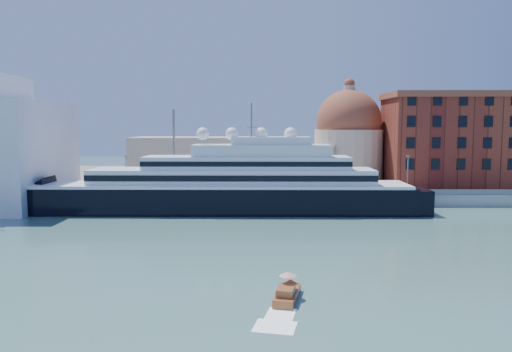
{
  "coord_description": "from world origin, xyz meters",
  "views": [
    {
      "loc": [
        -1.09,
        -74.66,
        17.06
      ],
      "look_at": [
        -2.08,
        18.0,
        7.66
      ],
      "focal_mm": 35.0,
      "sensor_mm": 36.0,
      "label": 1
    }
  ],
  "objects": [
    {
      "name": "water_taxi",
      "position": [
        1.45,
        -27.22,
        0.67
      ],
      "size": [
        3.12,
        6.16,
        2.79
      ],
      "rotation": [
        0.0,
        0.0,
        -0.21
      ],
      "color": "brown",
      "rests_on": "ground"
    },
    {
      "name": "church",
      "position": [
        6.39,
        57.72,
        10.91
      ],
      "size": [
        66.0,
        18.0,
        25.5
      ],
      "color": "beige",
      "rests_on": "land"
    },
    {
      "name": "ground",
      "position": [
        0.0,
        0.0,
        0.0
      ],
      "size": [
        400.0,
        400.0,
        0.0
      ],
      "primitive_type": "plane",
      "color": "#3C6765",
      "rests_on": "ground"
    },
    {
      "name": "land",
      "position": [
        0.0,
        75.0,
        1.0
      ],
      "size": [
        260.0,
        72.0,
        2.0
      ],
      "primitive_type": "cube",
      "color": "slate",
      "rests_on": "ground"
    },
    {
      "name": "quay",
      "position": [
        0.0,
        34.0,
        1.25
      ],
      "size": [
        180.0,
        10.0,
        2.5
      ],
      "primitive_type": "cube",
      "color": "gray",
      "rests_on": "ground"
    },
    {
      "name": "lamp_posts",
      "position": [
        -12.67,
        32.27,
        9.84
      ],
      "size": [
        120.8,
        2.4,
        18.0
      ],
      "color": "slate",
      "rests_on": "quay"
    },
    {
      "name": "warehouse",
      "position": [
        52.0,
        52.0,
        13.79
      ],
      "size": [
        43.0,
        19.0,
        23.25
      ],
      "color": "brown",
      "rests_on": "land"
    },
    {
      "name": "superyacht",
      "position": [
        -11.04,
        23.0,
        4.33
      ],
      "size": [
        83.94,
        11.64,
        25.09
      ],
      "color": "black",
      "rests_on": "ground"
    },
    {
      "name": "quay_fence",
      "position": [
        0.0,
        29.5,
        3.1
      ],
      "size": [
        180.0,
        0.1,
        1.2
      ],
      "primitive_type": "cube",
      "color": "slate",
      "rests_on": "quay"
    }
  ]
}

